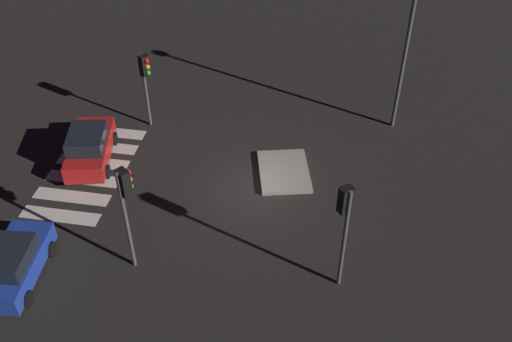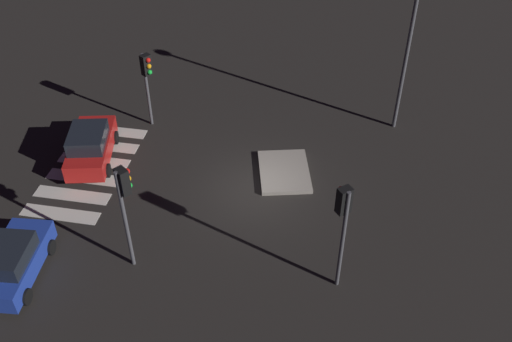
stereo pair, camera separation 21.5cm
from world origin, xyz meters
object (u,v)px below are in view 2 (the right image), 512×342
object	(u,v)px
car_blue	(13,261)
traffic_light_south	(147,73)
traffic_island	(284,172)
car_red	(91,145)
traffic_light_north	(343,214)
street_lamp	(411,30)
traffic_light_east	(124,195)

from	to	relation	value
car_blue	traffic_light_south	distance (m)	10.23
traffic_island	car_red	bearing A→B (deg)	-85.72
car_blue	traffic_light_north	distance (m)	11.48
traffic_light_north	street_lamp	size ratio (longest dim) A/B	0.59
car_blue	traffic_light_north	size ratio (longest dim) A/B	0.89
traffic_light_north	traffic_light_south	world-z (taller)	traffic_light_north
traffic_island	traffic_light_north	size ratio (longest dim) A/B	0.75
traffic_light_east	street_lamp	size ratio (longest dim) A/B	0.59
traffic_light_east	car_blue	bearing A→B (deg)	147.16
car_blue	traffic_light_north	bearing A→B (deg)	-85.97
car_blue	traffic_light_east	bearing A→B (deg)	-75.24
traffic_island	traffic_light_east	distance (m)	8.16
car_red	street_lamp	size ratio (longest dim) A/B	0.56
car_red	street_lamp	bearing A→B (deg)	-81.67
traffic_light_north	traffic_light_south	size ratio (longest dim) A/B	1.15
traffic_light_south	traffic_light_north	bearing A→B (deg)	-7.58
traffic_island	traffic_light_east	size ratio (longest dim) A/B	0.75
car_blue	traffic_light_north	xyz separation A→B (m)	(-1.80, 11.07, 2.47)
traffic_light_north	street_lamp	xyz separation A→B (m)	(-10.02, 2.07, 1.74)
traffic_light_south	street_lamp	size ratio (longest dim) A/B	0.51
traffic_island	street_lamp	size ratio (longest dim) A/B	0.45
traffic_light_south	street_lamp	distance (m)	11.72
traffic_island	street_lamp	distance (m)	8.10
traffic_light_east	street_lamp	distance (m)	14.01
car_blue	traffic_light_east	size ratio (longest dim) A/B	0.88
traffic_island	car_red	world-z (taller)	car_red
traffic_island	traffic_light_south	world-z (taller)	traffic_light_south
traffic_light_east	street_lamp	bearing A→B (deg)	-4.39
traffic_light_south	traffic_island	bearing A→B (deg)	13.06
traffic_light_east	traffic_light_north	bearing A→B (deg)	-49.78
street_lamp	traffic_light_east	bearing A→B (deg)	-41.58
traffic_light_south	traffic_light_east	world-z (taller)	traffic_light_east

